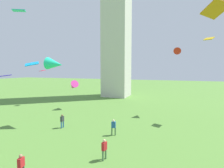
% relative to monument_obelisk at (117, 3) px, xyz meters
% --- Properties ---
extents(monument_obelisk, '(6.30, 6.30, 47.48)m').
position_rel_monument_obelisk_xyz_m(monument_obelisk, '(0.00, 0.00, 0.00)').
color(monument_obelisk, beige).
rests_on(monument_obelisk, ground_plane).
extents(person_0, '(0.33, 0.50, 1.63)m').
position_rel_monument_obelisk_xyz_m(person_0, '(9.78, -30.39, -22.82)').
color(person_0, '#51754C').
rests_on(person_0, ground_plane).
extents(person_1, '(0.52, 0.32, 1.68)m').
position_rel_monument_obelisk_xyz_m(person_1, '(8.72, -25.51, -22.79)').
color(person_1, '#51754C').
rests_on(person_1, ground_plane).
extents(person_2, '(0.33, 0.49, 1.61)m').
position_rel_monument_obelisk_xyz_m(person_2, '(5.78, -34.35, -22.83)').
color(person_2, '#2D3338').
rests_on(person_2, ground_plane).
extents(person_3, '(0.26, 0.50, 1.62)m').
position_rel_monument_obelisk_xyz_m(person_3, '(2.21, -25.58, -22.82)').
color(person_3, '#235693').
rests_on(person_3, ground_plane).
extents(kite_flying_0, '(1.34, 1.85, 1.33)m').
position_rel_monument_obelisk_xyz_m(kite_flying_0, '(14.64, -13.35, -14.09)').
color(kite_flying_0, red).
extents(kite_flying_1, '(1.52, 1.76, 0.57)m').
position_rel_monument_obelisk_xyz_m(kite_flying_1, '(18.65, -15.87, -12.69)').
color(kite_flying_1, '#C89F08').
extents(kite_flying_3, '(1.66, 1.93, 0.37)m').
position_rel_monument_obelisk_xyz_m(kite_flying_3, '(-10.26, -23.18, -17.75)').
color(kite_flying_3, '#2612B7').
extents(kite_flying_4, '(1.69, 1.60, 0.63)m').
position_rel_monument_obelisk_xyz_m(kite_flying_4, '(-0.07, -27.59, -16.18)').
color(kite_flying_4, '#0C96F1').
extents(kite_flying_5, '(2.37, 1.65, 1.75)m').
position_rel_monument_obelisk_xyz_m(kite_flying_5, '(0.58, -24.64, -16.12)').
color(kite_flying_5, '#21D7A5').
extents(kite_flying_6, '(1.64, 1.59, 0.23)m').
position_rel_monument_obelisk_xyz_m(kite_flying_6, '(-2.35, -26.97, -10.04)').
color(kite_flying_6, '#27BBC4').
extents(kite_flying_8, '(1.73, 1.81, 0.91)m').
position_rel_monument_obelisk_xyz_m(kite_flying_8, '(17.02, -28.61, -12.85)').
color(kite_flying_8, '#C97315').
extents(kite_flying_9, '(1.03, 1.30, 0.30)m').
position_rel_monument_obelisk_xyz_m(kite_flying_9, '(-10.30, -15.29, -16.98)').
color(kite_flying_9, red).
extents(kite_flying_10, '(2.78, 2.58, 2.20)m').
position_rel_monument_obelisk_xyz_m(kite_flying_10, '(-2.61, -16.02, -19.76)').
color(kite_flying_10, '#CF288D').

